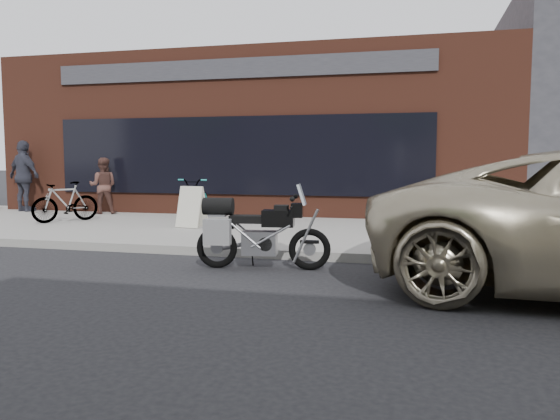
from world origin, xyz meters
name	(u,v)px	position (x,y,z in m)	size (l,w,h in m)	color
ground	(124,335)	(0.00, 0.00, 0.00)	(120.00, 120.00, 0.00)	black
near_sidewalk	(293,230)	(0.00, 7.00, 0.07)	(44.00, 6.00, 0.15)	gray
storefront	(282,140)	(-2.00, 13.98, 2.25)	(14.00, 10.07, 4.50)	#57291C
motorcycle	(254,232)	(0.28, 3.19, 0.54)	(1.99, 0.81, 1.26)	black
bicycle_front	(198,199)	(-2.50, 7.74, 0.66)	(0.67, 1.92, 1.01)	gray
bicycle_rear	(65,202)	(-5.36, 6.65, 0.62)	(0.44, 1.56, 0.94)	gray
sandwich_sign	(192,207)	(-2.11, 6.48, 0.59)	(0.62, 0.58, 0.88)	beige
cafe_patron_left	(103,186)	(-5.55, 8.54, 0.90)	(0.73, 0.57, 1.50)	brown
cafe_patron_right	(24,176)	(-8.05, 8.60, 1.14)	(1.16, 0.48, 1.98)	#343542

